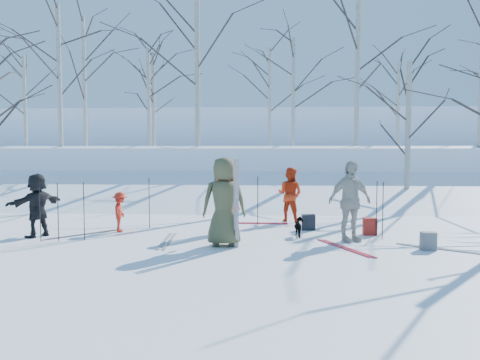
# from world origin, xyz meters

# --- Properties ---
(ground) EXTENTS (120.00, 120.00, 0.00)m
(ground) POSITION_xyz_m (0.00, 0.00, 0.00)
(ground) COLOR white
(ground) RESTS_ON ground
(snow_ramp) EXTENTS (70.00, 9.49, 4.12)m
(snow_ramp) POSITION_xyz_m (0.00, 7.00, 0.15)
(snow_ramp) COLOR white
(snow_ramp) RESTS_ON ground
(snow_plateau) EXTENTS (70.00, 18.00, 2.20)m
(snow_plateau) POSITION_xyz_m (0.00, 17.00, 1.00)
(snow_plateau) COLOR white
(snow_plateau) RESTS_ON ground
(far_hill) EXTENTS (90.00, 30.00, 6.00)m
(far_hill) POSITION_xyz_m (0.00, 38.00, 2.00)
(far_hill) COLOR white
(far_hill) RESTS_ON ground
(skier_olive_center) EXTENTS (1.00, 0.70, 1.94)m
(skier_olive_center) POSITION_xyz_m (-0.22, -0.50, 0.97)
(skier_olive_center) COLOR #424328
(skier_olive_center) RESTS_ON ground
(skier_red_north) EXTENTS (0.72, 0.52, 1.81)m
(skier_red_north) POSITION_xyz_m (-0.29, 1.07, 0.91)
(skier_red_north) COLOR red
(skier_red_north) RESTS_ON ground
(skier_redor_behind) EXTENTS (0.94, 0.87, 1.56)m
(skier_redor_behind) POSITION_xyz_m (1.35, 3.00, 0.78)
(skier_redor_behind) COLOR red
(skier_redor_behind) RESTS_ON ground
(skier_red_seated) EXTENTS (0.48, 0.71, 1.02)m
(skier_red_seated) POSITION_xyz_m (-3.01, 1.02, 0.51)
(skier_red_seated) COLOR red
(skier_red_seated) RESTS_ON ground
(skier_cream_east) EXTENTS (1.17, 0.85, 1.84)m
(skier_cream_east) POSITION_xyz_m (2.58, 0.18, 0.92)
(skier_cream_east) COLOR beige
(skier_cream_east) RESTS_ON ground
(skier_grey_west) EXTENTS (1.10, 1.45, 1.53)m
(skier_grey_west) POSITION_xyz_m (-4.79, 0.27, 0.76)
(skier_grey_west) COLOR black
(skier_grey_west) RESTS_ON ground
(dog) EXTENTS (0.31, 0.58, 0.47)m
(dog) POSITION_xyz_m (1.49, 0.61, 0.24)
(dog) COLOR black
(dog) RESTS_ON ground
(upright_ski_left) EXTENTS (0.07, 0.16, 1.90)m
(upright_ski_left) POSITION_xyz_m (0.04, -0.71, 0.95)
(upright_ski_left) COLOR silver
(upright_ski_left) RESTS_ON ground
(upright_ski_right) EXTENTS (0.10, 0.23, 1.89)m
(upright_ski_right) POSITION_xyz_m (0.08, -0.76, 0.95)
(upright_ski_right) COLOR silver
(upright_ski_right) RESTS_ON ground
(ski_pair_a) EXTENTS (1.92, 2.08, 0.02)m
(ski_pair_a) POSITION_xyz_m (4.42, -0.61, 0.01)
(ski_pair_a) COLOR silver
(ski_pair_a) RESTS_ON ground
(ski_pair_b) EXTENTS (1.68, 2.06, 0.02)m
(ski_pair_b) POSITION_xyz_m (2.36, -0.60, 0.01)
(ski_pair_b) COLOR #A91828
(ski_pair_b) RESTS_ON ground
(ski_pair_c) EXTENTS (0.42, 1.92, 0.02)m
(ski_pair_c) POSITION_xyz_m (-1.57, -0.08, 0.01)
(ski_pair_c) COLOR silver
(ski_pair_c) RESTS_ON ground
(ski_pair_e) EXTENTS (0.21, 1.90, 0.02)m
(ski_pair_e) POSITION_xyz_m (0.33, 2.53, 0.01)
(ski_pair_e) COLOR #A91828
(ski_pair_e) RESTS_ON ground
(ski_pair_f) EXTENTS (2.09, 2.10, 0.02)m
(ski_pair_f) POSITION_xyz_m (-3.77, 0.57, 0.01)
(ski_pair_f) COLOR silver
(ski_pair_f) RESTS_ON ground
(ski_pole_a) EXTENTS (0.02, 0.02, 1.34)m
(ski_pole_a) POSITION_xyz_m (0.44, 2.35, 0.67)
(ski_pole_a) COLOR black
(ski_pole_a) RESTS_ON ground
(ski_pole_b) EXTENTS (0.02, 0.02, 1.34)m
(ski_pole_b) POSITION_xyz_m (-3.50, -0.08, 0.67)
(ski_pole_b) COLOR black
(ski_pole_b) RESTS_ON ground
(ski_pole_c) EXTENTS (0.02, 0.02, 1.34)m
(ski_pole_c) POSITION_xyz_m (-4.03, -0.27, 0.67)
(ski_pole_c) COLOR black
(ski_pole_c) RESTS_ON ground
(ski_pole_d) EXTENTS (0.02, 0.02, 1.34)m
(ski_pole_d) POSITION_xyz_m (-2.42, 1.62, 0.67)
(ski_pole_d) COLOR black
(ski_pole_d) RESTS_ON ground
(ski_pole_e) EXTENTS (0.02, 0.02, 1.34)m
(ski_pole_e) POSITION_xyz_m (3.39, 0.43, 0.67)
(ski_pole_e) COLOR black
(ski_pole_e) RESTS_ON ground
(ski_pole_f) EXTENTS (0.02, 0.02, 1.34)m
(ski_pole_f) POSITION_xyz_m (3.34, 0.86, 0.67)
(ski_pole_f) COLOR black
(ski_pole_f) RESTS_ON ground
(ski_pole_g) EXTENTS (0.02, 0.02, 1.34)m
(ski_pole_g) POSITION_xyz_m (-4.44, -0.29, 0.67)
(ski_pole_g) COLOR black
(ski_pole_g) RESTS_ON ground
(backpack_red) EXTENTS (0.32, 0.22, 0.42)m
(backpack_red) POSITION_xyz_m (3.22, 0.99, 0.21)
(backpack_red) COLOR maroon
(backpack_red) RESTS_ON ground
(backpack_grey) EXTENTS (0.30, 0.20, 0.38)m
(backpack_grey) POSITION_xyz_m (4.07, -0.66, 0.19)
(backpack_grey) COLOR #56585D
(backpack_grey) RESTS_ON ground
(backpack_dark) EXTENTS (0.34, 0.24, 0.40)m
(backpack_dark) POSITION_xyz_m (1.78, 1.60, 0.20)
(backpack_dark) COLOR black
(backpack_dark) RESTS_ON ground
(birch_plateau_b) EXTENTS (4.21, 4.21, 5.16)m
(birch_plateau_b) POSITION_xyz_m (1.89, 12.26, 4.78)
(birch_plateau_b) COLOR silver
(birch_plateau_b) RESTS_ON snow_plateau
(birch_plateau_c) EXTENTS (4.07, 4.07, 4.96)m
(birch_plateau_c) POSITION_xyz_m (-12.71, 14.65, 4.68)
(birch_plateau_c) COLOR silver
(birch_plateau_c) RESTS_ON snow_plateau
(birch_plateau_d) EXTENTS (4.39, 4.39, 5.41)m
(birch_plateau_d) POSITION_xyz_m (0.76, 15.59, 4.91)
(birch_plateau_d) COLOR silver
(birch_plateau_d) RESTS_ON snow_plateau
(birch_plateau_e) EXTENTS (3.56, 3.56, 4.23)m
(birch_plateau_e) POSITION_xyz_m (7.23, 13.68, 4.31)
(birch_plateau_e) COLOR silver
(birch_plateau_e) RESTS_ON snow_plateau
(birch_plateau_f) EXTENTS (5.39, 5.39, 6.85)m
(birch_plateau_f) POSITION_xyz_m (4.52, 10.12, 5.62)
(birch_plateau_f) COLOR silver
(birch_plateau_f) RESTS_ON snow_plateau
(birch_plateau_h) EXTENTS (3.69, 3.69, 4.42)m
(birch_plateau_h) POSITION_xyz_m (-4.76, 10.71, 4.41)
(birch_plateau_h) COLOR silver
(birch_plateau_h) RESTS_ON snow_plateau
(birch_plateau_i) EXTENTS (3.79, 3.79, 4.55)m
(birch_plateau_i) POSITION_xyz_m (-4.91, 12.21, 4.48)
(birch_plateau_i) COLOR silver
(birch_plateau_i) RESTS_ON snow_plateau
(birch_plateau_j) EXTENTS (5.52, 5.52, 7.03)m
(birch_plateau_j) POSITION_xyz_m (-9.37, 14.76, 5.71)
(birch_plateau_j) COLOR silver
(birch_plateau_j) RESTS_ON snow_plateau
(birch_plateau_k) EXTENTS (5.73, 5.73, 7.33)m
(birch_plateau_k) POSITION_xyz_m (-2.35, 9.63, 5.87)
(birch_plateau_k) COLOR silver
(birch_plateau_k) RESTS_ON snow_plateau
(birch_plateau_l) EXTENTS (5.27, 5.27, 6.68)m
(birch_plateau_l) POSITION_xyz_m (-9.20, 11.33, 5.54)
(birch_plateau_l) COLOR silver
(birch_plateau_l) RESTS_ON snow_plateau
(birch_edge_e) EXTENTS (4.21, 4.21, 5.16)m
(birch_edge_e) POSITION_xyz_m (5.63, 6.36, 2.58)
(birch_edge_e) COLOR silver
(birch_edge_e) RESTS_ON ground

